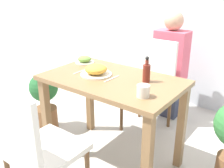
% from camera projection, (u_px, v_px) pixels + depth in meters
% --- Properties ---
extents(ground_plane, '(16.00, 16.00, 0.00)m').
position_uv_depth(ground_plane, '(112.00, 159.00, 2.29)').
color(ground_plane, '#B7B2A8').
extents(dining_table, '(1.07, 0.65, 0.76)m').
position_uv_depth(dining_table, '(112.00, 93.00, 2.06)').
color(dining_table, olive).
rests_on(dining_table, ground_plane).
extents(chair_near, '(0.42, 0.42, 0.91)m').
position_uv_depth(chair_near, '(35.00, 147.00, 1.58)').
color(chair_near, silver).
rests_on(chair_near, ground_plane).
extents(chair_far, '(0.42, 0.42, 0.91)m').
position_uv_depth(chair_far, '(151.00, 80.00, 2.64)').
color(chair_far, silver).
rests_on(chair_far, ground_plane).
extents(food_plate, '(0.25, 0.25, 0.09)m').
position_uv_depth(food_plate, '(96.00, 70.00, 2.06)').
color(food_plate, beige).
rests_on(food_plate, dining_table).
extents(side_plate, '(0.17, 0.17, 0.06)m').
position_uv_depth(side_plate, '(85.00, 60.00, 2.36)').
color(side_plate, beige).
rests_on(side_plate, dining_table).
extents(drink_cup, '(0.08, 0.08, 0.08)m').
position_uv_depth(drink_cup, '(143.00, 91.00, 1.67)').
color(drink_cup, silver).
rests_on(drink_cup, dining_table).
extents(sauce_bottle, '(0.06, 0.06, 0.19)m').
position_uv_depth(sauce_bottle, '(147.00, 72.00, 1.90)').
color(sauce_bottle, maroon).
rests_on(sauce_bottle, dining_table).
extents(fork_utensil, '(0.01, 0.19, 0.00)m').
position_uv_depth(fork_utensil, '(82.00, 71.00, 2.16)').
color(fork_utensil, silver).
rests_on(fork_utensil, dining_table).
extents(spoon_utensil, '(0.02, 0.18, 0.00)m').
position_uv_depth(spoon_utensil, '(112.00, 79.00, 1.99)').
color(spoon_utensil, silver).
rests_on(spoon_utensil, dining_table).
extents(potted_plant_left, '(0.29, 0.29, 0.61)m').
position_uv_depth(potted_plant_left, '(45.00, 98.00, 2.65)').
color(potted_plant_left, brown).
rests_on(potted_plant_left, ground_plane).
extents(person_figure, '(0.34, 0.22, 1.17)m').
position_uv_depth(person_figure, '(170.00, 66.00, 2.86)').
color(person_figure, '#2D3347').
rests_on(person_figure, ground_plane).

